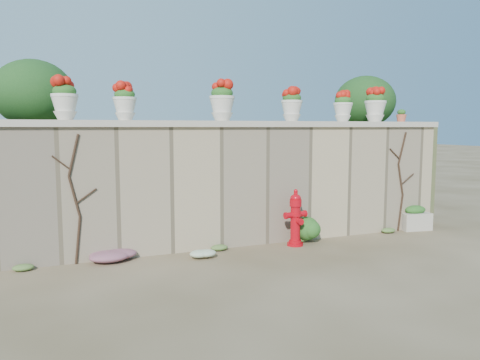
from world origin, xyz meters
name	(u,v)px	position (x,y,z in m)	size (l,w,h in m)	color
ground	(290,274)	(0.00, 0.00, 0.00)	(80.00, 80.00, 0.00)	brown
stone_wall	(241,186)	(0.00, 1.80, 1.00)	(8.00, 0.40, 2.00)	tan
wall_cap	(241,124)	(0.00, 1.80, 2.05)	(8.10, 0.52, 0.10)	beige
raised_fill	(189,170)	(0.00, 5.00, 1.00)	(9.00, 6.00, 2.00)	#384C23
back_shrub_left	(33,93)	(-3.20, 3.00, 2.55)	(1.30, 1.30, 1.10)	#143814
back_shrub_right	(365,102)	(3.40, 3.00, 2.55)	(1.30, 1.30, 1.10)	#143814
vine_left	(75,197)	(-2.67, 1.58, 0.99)	(0.60, 0.04, 1.91)	black
vine_right	(401,180)	(3.23, 1.58, 0.99)	(0.60, 0.04, 1.91)	black
fire_hydrant	(295,218)	(0.81, 1.33, 0.48)	(0.41, 0.29, 0.96)	#B50611
planter_box	(415,218)	(3.58, 1.55, 0.22)	(0.62, 0.42, 0.48)	beige
green_shrub	(313,227)	(1.19, 1.41, 0.28)	(0.59, 0.53, 0.56)	#1E5119
magenta_clump	(116,254)	(-2.13, 1.53, 0.11)	(0.79, 0.53, 0.21)	#B12382
white_flowers	(201,253)	(-0.91, 1.19, 0.09)	(0.49, 0.39, 0.18)	white
urn_pot_0	(65,99)	(-2.75, 1.80, 2.40)	(0.38, 0.38, 0.60)	beige
urn_pot_1	(125,102)	(-1.90, 1.80, 2.38)	(0.36, 0.36, 0.56)	beige
urn_pot_2	(222,101)	(-0.33, 1.80, 2.42)	(0.42, 0.42, 0.65)	beige
urn_pot_3	(292,105)	(0.96, 1.80, 2.39)	(0.37, 0.37, 0.59)	beige
urn_pot_4	(343,107)	(2.02, 1.80, 2.37)	(0.35, 0.35, 0.55)	beige
urn_pot_5	(375,105)	(2.74, 1.80, 2.41)	(0.40, 0.40, 0.63)	beige
terracotta_pot	(401,116)	(3.36, 1.80, 2.21)	(0.20, 0.20, 0.23)	#C4563C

